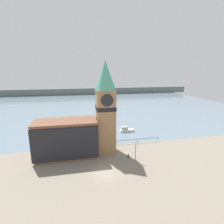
{
  "coord_description": "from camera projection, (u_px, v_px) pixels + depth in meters",
  "views": [
    {
      "loc": [
        -4.63,
        -28.29,
        18.44
      ],
      "look_at": [
        2.73,
        6.93,
        9.95
      ],
      "focal_mm": 28.0,
      "sensor_mm": 36.0,
      "label": 1
    }
  ],
  "objects": [
    {
      "name": "boat_near",
      "position": [
        126.0,
        130.0,
        54.19
      ],
      "size": [
        4.39,
        1.68,
        1.68
      ],
      "rotation": [
        0.0,
        0.0,
        0.02
      ],
      "color": "silver",
      "rests_on": "water"
    },
    {
      "name": "mooring_bollard_near",
      "position": [
        128.0,
        156.0,
        38.01
      ],
      "size": [
        0.36,
        0.36,
        0.76
      ],
      "color": "#2D2D33",
      "rests_on": "ground_plane"
    },
    {
      "name": "pier_building",
      "position": [
        66.0,
        138.0,
        38.23
      ],
      "size": [
        13.42,
        6.65,
        8.06
      ],
      "color": "#935B42",
      "rests_on": "ground_plane"
    },
    {
      "name": "far_shoreline",
      "position": [
        82.0,
        91.0,
        138.62
      ],
      "size": [
        180.0,
        3.0,
        5.0
      ],
      "color": "slate",
      "rests_on": "water"
    },
    {
      "name": "lamp_post",
      "position": [
        136.0,
        147.0,
        36.15
      ],
      "size": [
        0.32,
        0.32,
        4.43
      ],
      "color": "black",
      "rests_on": "ground_plane"
    },
    {
      "name": "ground_plane",
      "position": [
        105.0,
        174.0,
        32.11
      ],
      "size": [
        160.0,
        160.0,
        0.0
      ],
      "primitive_type": "plane",
      "color": "gray"
    },
    {
      "name": "pier_railing",
      "position": [
        138.0,
        140.0,
        45.59
      ],
      "size": [
        11.87,
        0.08,
        1.09
      ],
      "color": "#232328",
      "rests_on": "ground_plane"
    },
    {
      "name": "clock_tower",
      "position": [
        106.0,
        105.0,
        38.72
      ],
      "size": [
        4.6,
        4.6,
        20.73
      ],
      "color": "#9E754C",
      "rests_on": "ground_plane"
    },
    {
      "name": "water",
      "position": [
        84.0,
        104.0,
        101.09
      ],
      "size": [
        160.0,
        120.0,
        0.0
      ],
      "color": "slate",
      "rests_on": "ground_plane"
    }
  ]
}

